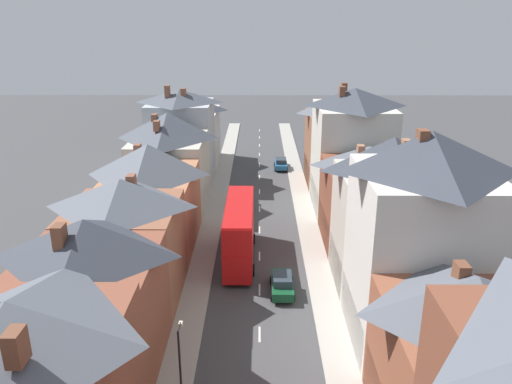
{
  "coord_description": "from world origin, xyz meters",
  "views": [
    {
      "loc": [
        -0.05,
        -11.42,
        20.88
      ],
      "look_at": [
        -0.39,
        40.06,
        2.74
      ],
      "focal_mm": 35.0,
      "sensor_mm": 36.0,
      "label": 1
    }
  ],
  "objects": [
    {
      "name": "terrace_row_right",
      "position": [
        10.19,
        21.45,
        6.16
      ],
      "size": [
        8.0,
        69.69,
        14.6
      ],
      "color": "brown",
      "rests_on": "ground"
    },
    {
      "name": "double_decker_bus_lead",
      "position": [
        -1.81,
        29.44,
        2.82
      ],
      "size": [
        2.74,
        10.8,
        5.3
      ],
      "color": "red",
      "rests_on": "ground"
    },
    {
      "name": "centre_line_dashes",
      "position": [
        0.0,
        36.0,
        0.01
      ],
      "size": [
        0.14,
        97.8,
        0.01
      ],
      "color": "silver",
      "rests_on": "ground"
    },
    {
      "name": "street_lamp",
      "position": [
        -4.25,
        10.65,
        3.24
      ],
      "size": [
        0.2,
        1.12,
        5.5
      ],
      "color": "black",
      "rests_on": "ground"
    },
    {
      "name": "terrace_row_left",
      "position": [
        -10.18,
        26.93,
        5.4
      ],
      "size": [
        8.0,
        77.61,
        12.87
      ],
      "color": "brown",
      "rests_on": "ground"
    },
    {
      "name": "pavement_left",
      "position": [
        -5.1,
        38.0,
        0.07
      ],
      "size": [
        2.2,
        104.0,
        0.14
      ],
      "primitive_type": "cube",
      "color": "#A8A399",
      "rests_on": "ground"
    },
    {
      "name": "pavement_right",
      "position": [
        5.1,
        38.0,
        0.07
      ],
      "size": [
        2.2,
        104.0,
        0.14
      ],
      "primitive_type": "cube",
      "color": "#A8A399",
      "rests_on": "ground"
    },
    {
      "name": "car_mid_black",
      "position": [
        1.8,
        23.63,
        0.81
      ],
      "size": [
        1.9,
        4.27,
        1.61
      ],
      "color": "#144728",
      "rests_on": "ground"
    },
    {
      "name": "car_near_blue",
      "position": [
        3.1,
        58.04,
        0.8
      ],
      "size": [
        1.9,
        4.21,
        1.58
      ],
      "color": "#236093",
      "rests_on": "ground"
    },
    {
      "name": "car_parked_right_a",
      "position": [
        -1.8,
        43.03,
        0.83
      ],
      "size": [
        1.9,
        4.49,
        1.65
      ],
      "color": "#B7BABF",
      "rests_on": "ground"
    }
  ]
}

